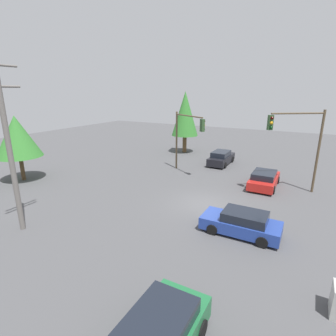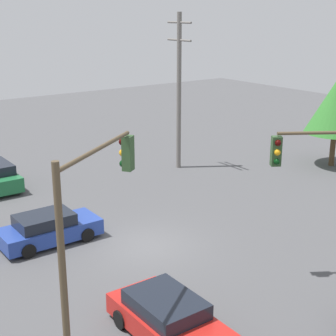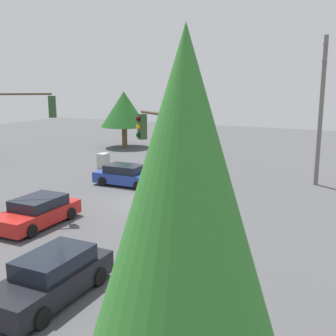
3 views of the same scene
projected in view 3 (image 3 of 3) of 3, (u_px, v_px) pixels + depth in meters
name	position (u px, v px, depth m)	size (l,w,h in m)	color
ground_plane	(150.00, 202.00, 23.67)	(80.00, 80.00, 0.00)	#4C4C4F
sedan_dark	(52.00, 278.00, 13.13)	(4.44, 1.89, 1.45)	black
sedan_green	(184.00, 154.00, 34.48)	(4.32, 2.00, 1.49)	#1E6638
sedan_blue	(126.00, 176.00, 27.30)	(1.92, 4.23, 1.32)	#233D93
sedan_red	(37.00, 212.00, 19.82)	(4.32, 2.06, 1.31)	red
traffic_signal_main	(173.00, 156.00, 15.70)	(2.51, 3.84, 5.70)	brown
traffic_signal_cross	(3.00, 130.00, 20.32)	(2.66, 3.61, 6.33)	brown
utility_pole_tall	(321.00, 108.00, 26.53)	(2.20, 0.28, 9.42)	slate
electrical_cabinet	(104.00, 161.00, 32.61)	(0.88, 0.65, 1.15)	#B2B2AD
tree_behind	(124.00, 109.00, 41.97)	(4.66, 4.66, 5.59)	brown
tree_corner	(184.00, 200.00, 6.76)	(3.29, 3.29, 7.60)	brown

